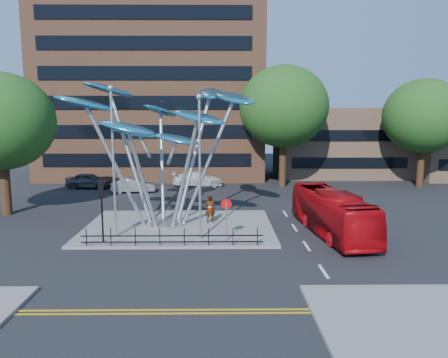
{
  "coord_description": "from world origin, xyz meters",
  "views": [
    {
      "loc": [
        1.59,
        -21.57,
        7.33
      ],
      "look_at": [
        1.89,
        4.0,
        3.51
      ],
      "focal_mm": 35.0,
      "sensor_mm": 36.0,
      "label": 1
    }
  ],
  "objects_px": {
    "no_entry_sign_island": "(226,213)",
    "red_bus": "(332,213)",
    "tree_left": "(1,122)",
    "parked_car_mid": "(133,185)",
    "street_lamp_left": "(113,149)",
    "pedestrian": "(210,209)",
    "tree_right": "(284,107)",
    "leaf_sculpture": "(162,121)",
    "street_lamp_right": "(200,154)",
    "tree_far": "(424,116)",
    "traffic_light_island": "(102,199)",
    "parked_car_right": "(198,179)",
    "parked_car_left": "(89,181)"
  },
  "relations": [
    {
      "from": "street_lamp_left",
      "to": "parked_car_left",
      "type": "xyz_separation_m",
      "value": [
        -6.83,
        17.93,
        -4.6
      ]
    },
    {
      "from": "parked_car_right",
      "to": "pedestrian",
      "type": "bearing_deg",
      "value": -178.08
    },
    {
      "from": "street_lamp_right",
      "to": "parked_car_right",
      "type": "xyz_separation_m",
      "value": [
        -1.06,
        19.62,
        -4.35
      ]
    },
    {
      "from": "parked_car_mid",
      "to": "street_lamp_left",
      "type": "bearing_deg",
      "value": -178.79
    },
    {
      "from": "parked_car_left",
      "to": "parked_car_right",
      "type": "relative_size",
      "value": 0.86
    },
    {
      "from": "leaf_sculpture",
      "to": "parked_car_mid",
      "type": "distance_m",
      "value": 14.53
    },
    {
      "from": "traffic_light_island",
      "to": "pedestrian",
      "type": "relative_size",
      "value": 1.87
    },
    {
      "from": "red_bus",
      "to": "parked_car_mid",
      "type": "xyz_separation_m",
      "value": [
        -14.99,
        14.6,
        -0.67
      ]
    },
    {
      "from": "tree_right",
      "to": "parked_car_right",
      "type": "bearing_deg",
      "value": 175.88
    },
    {
      "from": "street_lamp_right",
      "to": "no_entry_sign_island",
      "type": "bearing_deg",
      "value": -17.87
    },
    {
      "from": "traffic_light_island",
      "to": "red_bus",
      "type": "bearing_deg",
      "value": 8.24
    },
    {
      "from": "red_bus",
      "to": "parked_car_right",
      "type": "height_order",
      "value": "red_bus"
    },
    {
      "from": "street_lamp_right",
      "to": "parked_car_right",
      "type": "height_order",
      "value": "street_lamp_right"
    },
    {
      "from": "tree_right",
      "to": "parked_car_left",
      "type": "xyz_separation_m",
      "value": [
        -19.33,
        -0.57,
        -7.28
      ]
    },
    {
      "from": "tree_left",
      "to": "parked_car_left",
      "type": "bearing_deg",
      "value": 76.87
    },
    {
      "from": "tree_left",
      "to": "tree_far",
      "type": "height_order",
      "value": "tree_far"
    },
    {
      "from": "tree_right",
      "to": "street_lamp_right",
      "type": "bearing_deg",
      "value": -111.54
    },
    {
      "from": "street_lamp_right",
      "to": "leaf_sculpture",
      "type": "bearing_deg",
      "value": 124.91
    },
    {
      "from": "tree_left",
      "to": "parked_car_right",
      "type": "height_order",
      "value": "tree_left"
    },
    {
      "from": "tree_left",
      "to": "red_bus",
      "type": "distance_m",
      "value": 23.81
    },
    {
      "from": "tree_far",
      "to": "pedestrian",
      "type": "bearing_deg",
      "value": -144.13
    },
    {
      "from": "street_lamp_left",
      "to": "traffic_light_island",
      "type": "bearing_deg",
      "value": -116.57
    },
    {
      "from": "tree_far",
      "to": "red_bus",
      "type": "distance_m",
      "value": 22.88
    },
    {
      "from": "tree_right",
      "to": "tree_far",
      "type": "xyz_separation_m",
      "value": [
        14.0,
        0.0,
        -0.93
      ]
    },
    {
      "from": "tree_left",
      "to": "parked_car_left",
      "type": "relative_size",
      "value": 2.31
    },
    {
      "from": "tree_left",
      "to": "street_lamp_right",
      "type": "distance_m",
      "value": 16.19
    },
    {
      "from": "no_entry_sign_island",
      "to": "red_bus",
      "type": "xyz_separation_m",
      "value": [
        6.5,
        1.94,
        -0.48
      ]
    },
    {
      "from": "tree_right",
      "to": "traffic_light_island",
      "type": "bearing_deg",
      "value": -123.69
    },
    {
      "from": "no_entry_sign_island",
      "to": "parked_car_mid",
      "type": "height_order",
      "value": "no_entry_sign_island"
    },
    {
      "from": "tree_right",
      "to": "traffic_light_island",
      "type": "distance_m",
      "value": 24.06
    },
    {
      "from": "tree_far",
      "to": "pedestrian",
      "type": "height_order",
      "value": "tree_far"
    },
    {
      "from": "tree_right",
      "to": "traffic_light_island",
      "type": "height_order",
      "value": "tree_right"
    },
    {
      "from": "tree_right",
      "to": "tree_left",
      "type": "bearing_deg",
      "value": -151.39
    },
    {
      "from": "tree_far",
      "to": "parked_car_mid",
      "type": "xyz_separation_m",
      "value": [
        -28.49,
        -2.94,
        -6.43
      ]
    },
    {
      "from": "leaf_sculpture",
      "to": "street_lamp_left",
      "type": "bearing_deg",
      "value": -127.4
    },
    {
      "from": "street_lamp_left",
      "to": "traffic_light_island",
      "type": "relative_size",
      "value": 2.57
    },
    {
      "from": "parked_car_mid",
      "to": "tree_right",
      "type": "bearing_deg",
      "value": -84.58
    },
    {
      "from": "tree_right",
      "to": "street_lamp_right",
      "type": "xyz_separation_m",
      "value": [
        -7.5,
        -19.0,
        -2.94
      ]
    },
    {
      "from": "street_lamp_right",
      "to": "traffic_light_island",
      "type": "relative_size",
      "value": 2.42
    },
    {
      "from": "street_lamp_right",
      "to": "tree_far",
      "type": "bearing_deg",
      "value": 41.47
    },
    {
      "from": "pedestrian",
      "to": "parked_car_right",
      "type": "height_order",
      "value": "pedestrian"
    },
    {
      "from": "no_entry_sign_island",
      "to": "parked_car_right",
      "type": "distance_m",
      "value": 20.29
    },
    {
      "from": "tree_right",
      "to": "leaf_sculpture",
      "type": "bearing_deg",
      "value": -123.31
    },
    {
      "from": "street_lamp_right",
      "to": "street_lamp_left",
      "type": "bearing_deg",
      "value": 174.29
    },
    {
      "from": "parked_car_right",
      "to": "tree_right",
      "type": "bearing_deg",
      "value": -97.77
    },
    {
      "from": "street_lamp_left",
      "to": "pedestrian",
      "type": "distance_m",
      "value": 7.7
    },
    {
      "from": "no_entry_sign_island",
      "to": "parked_car_right",
      "type": "height_order",
      "value": "no_entry_sign_island"
    },
    {
      "from": "traffic_light_island",
      "to": "no_entry_sign_island",
      "type": "bearing_deg",
      "value": 0.13
    },
    {
      "from": "street_lamp_left",
      "to": "parked_car_left",
      "type": "distance_m",
      "value": 19.73
    },
    {
      "from": "no_entry_sign_island",
      "to": "parked_car_mid",
      "type": "relative_size",
      "value": 0.6
    }
  ]
}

